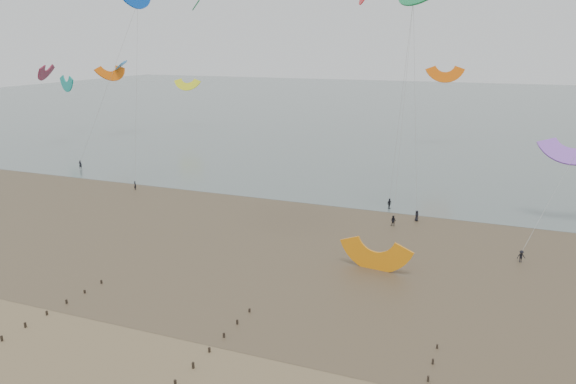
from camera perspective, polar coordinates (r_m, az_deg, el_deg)
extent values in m
plane|color=brown|center=(49.38, -14.68, -16.86)|extent=(500.00, 500.00, 0.00)
plane|color=#475654|center=(235.90, 15.58, 8.27)|extent=(500.00, 500.00, 0.00)
plane|color=#473A28|center=(77.30, 0.81, -4.35)|extent=(500.00, 500.00, 0.00)
ellipsoid|color=slate|center=(75.12, -15.88, -5.54)|extent=(23.60, 14.36, 0.01)
ellipsoid|color=slate|center=(76.86, 10.03, -4.71)|extent=(33.64, 18.32, 0.01)
ellipsoid|color=slate|center=(101.87, -19.59, -0.44)|extent=(26.95, 14.22, 0.01)
cube|color=black|center=(57.27, -27.08, -13.12)|extent=(0.16, 0.16, 0.59)
cube|color=black|center=(58.79, -25.14, -12.16)|extent=(0.16, 0.16, 0.57)
cube|color=black|center=(60.37, -23.31, -11.23)|extent=(0.16, 0.16, 0.54)
cube|color=black|center=(62.03, -21.58, -10.34)|extent=(0.16, 0.16, 0.51)
cube|color=black|center=(63.76, -19.96, -9.49)|extent=(0.16, 0.16, 0.48)
cube|color=black|center=(65.54, -18.43, -8.68)|extent=(0.16, 0.16, 0.45)
cube|color=black|center=(46.45, -11.39, -18.51)|extent=(0.16, 0.16, 0.59)
cube|color=black|center=(48.30, -9.61, -17.01)|extent=(0.16, 0.16, 0.57)
cube|color=black|center=(50.22, -8.00, -15.60)|extent=(0.16, 0.16, 0.54)
cube|color=black|center=(52.20, -6.52, -14.29)|extent=(0.16, 0.16, 0.51)
cube|color=black|center=(54.24, -5.17, -13.07)|extent=(0.16, 0.16, 0.48)
cube|color=black|center=(56.33, -3.94, -11.93)|extent=(0.16, 0.16, 0.45)
cube|color=black|center=(47.43, 14.05, -17.97)|extent=(0.16, 0.16, 0.51)
cube|color=black|center=(49.67, 14.50, -16.39)|extent=(0.16, 0.16, 0.48)
cube|color=black|center=(51.94, 14.91, -14.94)|extent=(0.16, 0.16, 0.45)
imported|color=black|center=(103.80, -15.26, 0.64)|extent=(0.69, 0.60, 1.60)
imported|color=black|center=(84.95, 12.94, -2.37)|extent=(0.89, 0.95, 1.63)
imported|color=black|center=(90.22, 10.26, -1.17)|extent=(0.82, 1.08, 1.71)
imported|color=black|center=(81.98, 10.66, -2.90)|extent=(0.81, 0.66, 1.58)
imported|color=black|center=(73.27, 22.60, -6.06)|extent=(1.13, 0.93, 1.52)
imported|color=black|center=(124.61, -20.35, 2.63)|extent=(0.75, 0.60, 1.77)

